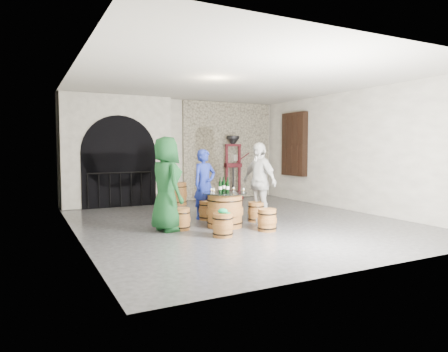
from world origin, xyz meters
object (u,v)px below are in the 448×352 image
person_green (166,184)px  wine_bottle_center (228,186)px  barrel_stool_near_right (267,220)px  wine_bottle_right (224,186)px  barrel_stool_right (256,212)px  side_barrel (179,194)px  barrel_stool_left (181,219)px  barrel_stool_near_left (223,225)px  person_blue (205,184)px  corking_press (233,162)px  wine_bottle_left (220,187)px  barrel_stool_far (207,210)px  barrel_table (225,210)px  person_white (259,182)px

person_green → wine_bottle_center: 1.31m
barrel_stool_near_right → wine_bottle_right: (-0.51, 0.94, 0.64)m
barrel_stool_right → side_barrel: size_ratio=0.67×
barrel_stool_left → barrel_stool_near_left: size_ratio=1.00×
person_blue → wine_bottle_center: 1.13m
barrel_stool_near_right → corking_press: 5.20m
wine_bottle_left → wine_bottle_right: same height
barrel_stool_left → wine_bottle_center: wine_bottle_center is taller
wine_bottle_right → corking_press: bearing=59.0°
barrel_stool_far → wine_bottle_left: (-0.12, -0.94, 0.64)m
barrel_stool_near_right → barrel_table: bearing=127.2°
wine_bottle_left → barrel_stool_near_right: bearing=-48.8°
barrel_stool_far → barrel_stool_right: 1.16m
barrel_stool_right → person_green: bearing=-179.1°
barrel_stool_near_left → wine_bottle_right: size_ratio=1.38×
wine_bottle_right → corking_press: 4.49m
barrel_stool_near_right → barrel_stool_near_left: 1.04m
barrel_stool_left → barrel_stool_far: (0.96, 0.80, 0.00)m
barrel_stool_right → person_white: (0.08, 0.02, 0.68)m
barrel_stool_right → person_green: 2.28m
corking_press → wine_bottle_right: bearing=-110.9°
person_blue → wine_bottle_right: (0.04, -0.92, 0.04)m
barrel_stool_near_left → wine_bottle_center: 1.15m
person_white → wine_bottle_left: size_ratio=5.56×
wine_bottle_center → person_white: bearing=15.9°
wine_bottle_left → person_green: bearing=171.1°
barrel_stool_near_left → barrel_stool_right: bearing=37.1°
barrel_stool_near_left → wine_bottle_left: 1.12m
barrel_stool_far → wine_bottle_center: wine_bottle_center is taller
barrel_stool_far → barrel_stool_near_right: 1.79m
person_blue → corking_press: corking_press is taller
barrel_stool_far → barrel_stool_right: same height
barrel_stool_near_right → side_barrel: (-0.28, 4.31, 0.11)m
barrel_table → person_white: (1.00, 0.24, 0.54)m
wine_bottle_right → barrel_table: bearing=-109.6°
person_white → barrel_stool_near_right: bearing=-32.5°
barrel_table → corking_press: (2.37, 4.02, 0.84)m
barrel_stool_near_right → wine_bottle_right: bearing=118.5°
wine_bottle_center → barrel_stool_far: bearing=91.7°
barrel_stool_far → wine_bottle_left: bearing=-97.5°
person_green → corking_press: size_ratio=0.92×
person_white → wine_bottle_right: 0.94m
wine_bottle_center → person_green: bearing=170.4°
barrel_stool_far → wine_bottle_left: 1.14m
barrel_stool_far → barrel_stool_near_left: same height
wine_bottle_center → barrel_stool_near_right: bearing=-54.4°
barrel_stool_far → person_green: 1.64m
barrel_table → barrel_stool_near_right: (0.57, -0.76, -0.14)m
barrel_table → side_barrel: barrel_table is taller
barrel_stool_near_left → barrel_stool_left: bearing=115.9°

